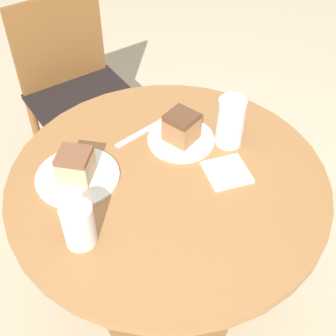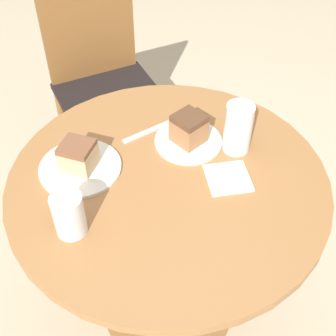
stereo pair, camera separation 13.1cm
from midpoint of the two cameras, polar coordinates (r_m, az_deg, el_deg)
ground_plane at (r=1.92m, az=-2.03°, el=-16.40°), size 8.00×8.00×0.00m
table at (r=1.48m, az=-2.54°, el=-6.46°), size 0.92×0.92×0.72m
chair at (r=2.13m, az=-12.53°, el=8.81°), size 0.47×0.46×0.86m
plate_near at (r=1.45m, az=-0.99°, el=3.37°), size 0.21×0.21×0.01m
plate_far at (r=1.37m, az=-13.67°, el=-1.16°), size 0.24×0.24×0.01m
cake_slice_near at (r=1.41m, az=-1.01°, el=4.91°), size 0.11×0.11×0.09m
cake_slice_far at (r=1.34m, az=-14.00°, el=0.24°), size 0.13×0.13×0.08m
glass_lemonade at (r=1.18m, az=-13.97°, el=-7.12°), size 0.08×0.08×0.12m
glass_water at (r=1.41m, az=4.96°, el=5.15°), size 0.08×0.08×0.16m
napkin_stack at (r=1.35m, az=4.45°, el=-0.63°), size 0.14×0.14×0.01m
fork at (r=1.48m, az=-5.96°, el=4.12°), size 0.19×0.06×0.00m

